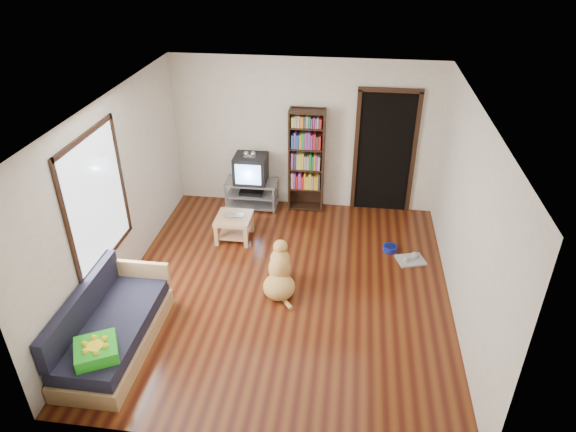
# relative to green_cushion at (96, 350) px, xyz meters

# --- Properties ---
(ground) EXTENTS (5.00, 5.00, 0.00)m
(ground) POSITION_rel_green_cushion_xyz_m (1.75, 1.94, -0.49)
(ground) COLOR #5E2A10
(ground) RESTS_ON ground
(ceiling) EXTENTS (5.00, 5.00, 0.00)m
(ceiling) POSITION_rel_green_cushion_xyz_m (1.75, 1.94, 2.11)
(ceiling) COLOR white
(ceiling) RESTS_ON ground
(wall_back) EXTENTS (4.50, 0.00, 4.50)m
(wall_back) POSITION_rel_green_cushion_xyz_m (1.75, 4.44, 0.81)
(wall_back) COLOR silver
(wall_back) RESTS_ON ground
(wall_front) EXTENTS (4.50, 0.00, 4.50)m
(wall_front) POSITION_rel_green_cushion_xyz_m (1.75, -0.56, 0.81)
(wall_front) COLOR silver
(wall_front) RESTS_ON ground
(wall_left) EXTENTS (0.00, 5.00, 5.00)m
(wall_left) POSITION_rel_green_cushion_xyz_m (-0.50, 1.94, 0.81)
(wall_left) COLOR silver
(wall_left) RESTS_ON ground
(wall_right) EXTENTS (0.00, 5.00, 5.00)m
(wall_right) POSITION_rel_green_cushion_xyz_m (4.00, 1.94, 0.81)
(wall_right) COLOR silver
(wall_right) RESTS_ON ground
(green_cushion) EXTENTS (0.58, 0.58, 0.14)m
(green_cushion) POSITION_rel_green_cushion_xyz_m (0.00, 0.00, 0.00)
(green_cushion) COLOR green
(green_cushion) RESTS_ON sofa
(laptop) EXTENTS (0.33, 0.22, 0.03)m
(laptop) POSITION_rel_green_cushion_xyz_m (0.78, 3.09, -0.08)
(laptop) COLOR silver
(laptop) RESTS_ON coffee_table
(dog_bowl) EXTENTS (0.22, 0.22, 0.08)m
(dog_bowl) POSITION_rel_green_cushion_xyz_m (3.24, 3.09, -0.45)
(dog_bowl) COLOR navy
(dog_bowl) RESTS_ON ground
(grey_rag) EXTENTS (0.48, 0.43, 0.03)m
(grey_rag) POSITION_rel_green_cushion_xyz_m (3.54, 2.84, -0.48)
(grey_rag) COLOR #ABABAB
(grey_rag) RESTS_ON ground
(window) EXTENTS (0.03, 1.46, 1.70)m
(window) POSITION_rel_green_cushion_xyz_m (-0.48, 1.44, 1.01)
(window) COLOR white
(window) RESTS_ON wall_left
(doorway) EXTENTS (1.03, 0.05, 2.19)m
(doorway) POSITION_rel_green_cushion_xyz_m (3.10, 4.42, 0.63)
(doorway) COLOR black
(doorway) RESTS_ON wall_back
(tv_stand) EXTENTS (0.90, 0.45, 0.50)m
(tv_stand) POSITION_rel_green_cushion_xyz_m (0.85, 4.19, -0.22)
(tv_stand) COLOR #99999E
(tv_stand) RESTS_ON ground
(crt_tv) EXTENTS (0.55, 0.52, 0.58)m
(crt_tv) POSITION_rel_green_cushion_xyz_m (0.85, 4.22, 0.25)
(crt_tv) COLOR black
(crt_tv) RESTS_ON tv_stand
(bookshelf) EXTENTS (0.60, 0.30, 1.80)m
(bookshelf) POSITION_rel_green_cushion_xyz_m (1.80, 4.29, 0.51)
(bookshelf) COLOR black
(bookshelf) RESTS_ON ground
(sofa) EXTENTS (0.80, 1.80, 0.80)m
(sofa) POSITION_rel_green_cushion_xyz_m (-0.12, 0.56, -0.23)
(sofa) COLOR tan
(sofa) RESTS_ON ground
(coffee_table) EXTENTS (0.55, 0.55, 0.40)m
(coffee_table) POSITION_rel_green_cushion_xyz_m (0.78, 3.12, -0.21)
(coffee_table) COLOR tan
(coffee_table) RESTS_ON ground
(dog) EXTENTS (0.47, 0.83, 0.70)m
(dog) POSITION_rel_green_cushion_xyz_m (1.69, 1.91, -0.24)
(dog) COLOR tan
(dog) RESTS_ON ground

